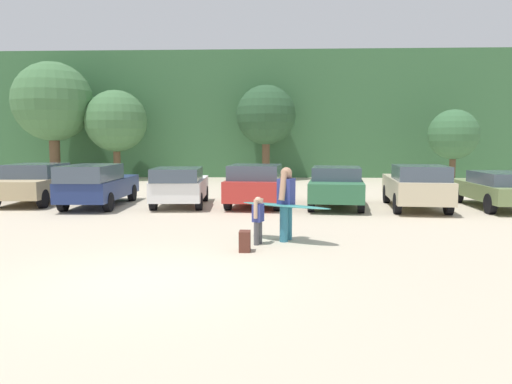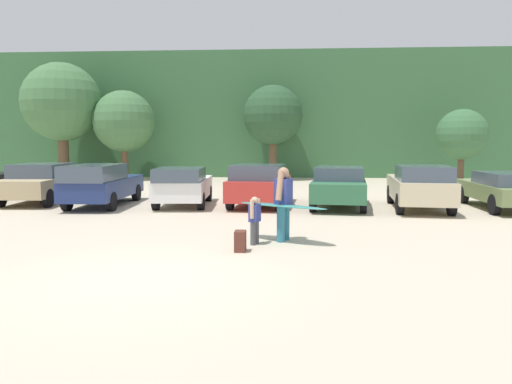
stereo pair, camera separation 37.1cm
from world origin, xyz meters
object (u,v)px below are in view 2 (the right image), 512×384
(parked_car_white, at_px, (183,185))
(person_adult, at_px, (283,200))
(parked_car_navy, at_px, (101,184))
(person_child, at_px, (255,218))
(parked_car_forest_green, at_px, (339,186))
(parked_car_champagne, at_px, (420,186))
(parked_car_red, at_px, (260,185))
(surfboard_teal, at_px, (282,206))
(backpack_dropped, at_px, (240,241))
(parked_car_olive_green, at_px, (503,189))
(parked_car_tan, at_px, (41,182))

(parked_car_white, relative_size, person_adult, 2.32)
(person_adult, bearing_deg, parked_car_navy, -21.43)
(parked_car_navy, relative_size, person_adult, 2.65)
(parked_car_white, height_order, person_child, parked_car_white)
(parked_car_forest_green, bearing_deg, parked_car_champagne, -92.24)
(parked_car_red, relative_size, person_child, 3.80)
(parked_car_red, distance_m, person_adult, 6.47)
(person_adult, xyz_separation_m, surfboard_teal, (-0.03, -0.09, -0.14))
(parked_car_white, height_order, backpack_dropped, parked_car_white)
(person_child, xyz_separation_m, backpack_dropped, (-0.26, -0.77, -0.40))
(parked_car_champagne, relative_size, parked_car_olive_green, 1.01)
(parked_car_tan, distance_m, parked_car_white, 5.76)
(parked_car_tan, distance_m, parked_car_forest_green, 11.44)
(parked_car_tan, relative_size, backpack_dropped, 9.38)
(parked_car_red, bearing_deg, person_adult, -166.26)
(parked_car_red, relative_size, backpack_dropped, 9.38)
(parked_car_forest_green, relative_size, backpack_dropped, 9.85)
(parked_car_tan, xyz_separation_m, parked_car_olive_green, (17.10, -0.79, -0.08))
(parked_car_navy, bearing_deg, surfboard_teal, -133.27)
(parked_car_navy, relative_size, parked_car_red, 1.11)
(parked_car_red, bearing_deg, parked_car_navy, 99.88)
(parked_car_tan, height_order, parked_car_forest_green, parked_car_tan)
(parked_car_forest_green, height_order, surfboard_teal, parked_car_forest_green)
(parked_car_white, distance_m, surfboard_teal, 7.33)
(person_child, height_order, backpack_dropped, person_child)
(parked_car_champagne, distance_m, parked_car_olive_green, 2.95)
(parked_car_olive_green, bearing_deg, parked_car_navy, 91.50)
(parked_car_tan, height_order, parked_car_white, parked_car_tan)
(parked_car_white, relative_size, parked_car_red, 0.97)
(parked_car_white, xyz_separation_m, backpack_dropped, (2.86, -7.43, -0.55))
(person_child, bearing_deg, parked_car_olive_green, -121.83)
(parked_car_red, xyz_separation_m, person_child, (0.30, -6.84, -0.17))
(parked_car_forest_green, bearing_deg, parked_car_navy, 98.85)
(parked_car_champagne, relative_size, person_child, 4.26)
(parked_car_olive_green, bearing_deg, parked_car_champagne, 96.05)
(parked_car_white, height_order, parked_car_forest_green, parked_car_forest_green)
(parked_car_champagne, relative_size, backpack_dropped, 10.52)
(parked_car_white, xyz_separation_m, person_child, (3.12, -6.67, -0.14))
(parked_car_forest_green, relative_size, person_child, 3.99)
(parked_car_white, distance_m, parked_car_olive_green, 11.38)
(parked_car_red, distance_m, parked_car_champagne, 5.66)
(parked_car_red, distance_m, backpack_dropped, 7.63)
(person_child, xyz_separation_m, surfboard_teal, (0.63, 0.37, 0.23))
(parked_car_navy, bearing_deg, parked_car_forest_green, -89.35)
(parked_car_red, relative_size, person_adult, 2.38)
(parked_car_navy, bearing_deg, parked_car_red, -86.78)
(person_adult, bearing_deg, parked_car_champagne, -108.96)
(parked_car_champagne, bearing_deg, parked_car_olive_green, -79.18)
(person_adult, bearing_deg, parked_car_tan, -15.93)
(parked_car_white, relative_size, person_child, 3.69)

